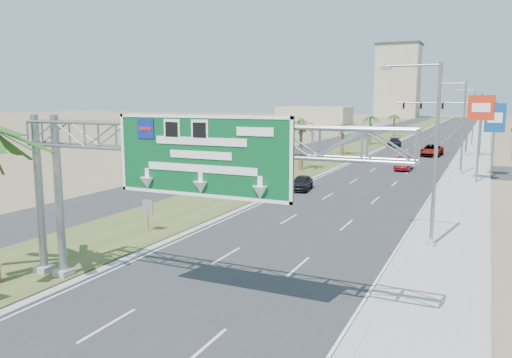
{
  "coord_description": "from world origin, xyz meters",
  "views": [
    {
      "loc": [
        9.95,
        -6.05,
        7.99
      ],
      "look_at": [
        -0.24,
        15.85,
        4.2
      ],
      "focal_mm": 35.0,
      "sensor_mm": 36.0,
      "label": 1
    }
  ],
  "objects_px": {
    "sign_gantry": "(172,152)",
    "car_far": "(394,143)",
    "car_left_lane": "(302,183)",
    "car_right_lane": "(432,150)",
    "signal_mast": "(452,123)",
    "pole_sign_blue": "(495,121)",
    "car_mid_lane": "(404,163)",
    "pole_sign_red_near": "(481,113)",
    "pole_sign_red_far": "(482,116)"
  },
  "relations": [
    {
      "from": "sign_gantry",
      "to": "car_far",
      "type": "distance_m",
      "value": 73.57
    },
    {
      "from": "car_left_lane",
      "to": "car_right_lane",
      "type": "bearing_deg",
      "value": 69.6
    },
    {
      "from": "car_far",
      "to": "signal_mast",
      "type": "bearing_deg",
      "value": -52.5
    },
    {
      "from": "car_far",
      "to": "pole_sign_blue",
      "type": "distance_m",
      "value": 35.63
    },
    {
      "from": "car_mid_lane",
      "to": "pole_sign_red_near",
      "type": "height_order",
      "value": "pole_sign_red_near"
    },
    {
      "from": "car_left_lane",
      "to": "car_right_lane",
      "type": "distance_m",
      "value": 35.58
    },
    {
      "from": "car_mid_lane",
      "to": "pole_sign_blue",
      "type": "distance_m",
      "value": 10.81
    },
    {
      "from": "car_far",
      "to": "pole_sign_red_far",
      "type": "xyz_separation_m",
      "value": [
        13.84,
        -11.01,
        5.06
      ]
    },
    {
      "from": "car_right_lane",
      "to": "pole_sign_blue",
      "type": "height_order",
      "value": "pole_sign_blue"
    },
    {
      "from": "signal_mast",
      "to": "car_mid_lane",
      "type": "height_order",
      "value": "signal_mast"
    },
    {
      "from": "signal_mast",
      "to": "pole_sign_red_near",
      "type": "xyz_separation_m",
      "value": [
        4.03,
        -25.22,
        2.02
      ]
    },
    {
      "from": "car_far",
      "to": "pole_sign_red_near",
      "type": "relative_size",
      "value": 0.6
    },
    {
      "from": "pole_sign_red_near",
      "to": "pole_sign_blue",
      "type": "xyz_separation_m",
      "value": [
        1.31,
        4.73,
        -0.93
      ]
    },
    {
      "from": "car_mid_lane",
      "to": "car_far",
      "type": "xyz_separation_m",
      "value": [
        -6.09,
        29.61,
        -0.02
      ]
    },
    {
      "from": "sign_gantry",
      "to": "pole_sign_blue",
      "type": "height_order",
      "value": "pole_sign_blue"
    },
    {
      "from": "sign_gantry",
      "to": "car_far",
      "type": "height_order",
      "value": "sign_gantry"
    },
    {
      "from": "signal_mast",
      "to": "sign_gantry",
      "type": "bearing_deg",
      "value": -95.74
    },
    {
      "from": "signal_mast",
      "to": "car_right_lane",
      "type": "relative_size",
      "value": 1.74
    },
    {
      "from": "pole_sign_blue",
      "to": "signal_mast",
      "type": "bearing_deg",
      "value": 104.6
    },
    {
      "from": "car_left_lane",
      "to": "pole_sign_red_near",
      "type": "height_order",
      "value": "pole_sign_red_near"
    },
    {
      "from": "car_mid_lane",
      "to": "car_left_lane",
      "type": "bearing_deg",
      "value": -111.5
    },
    {
      "from": "sign_gantry",
      "to": "car_far",
      "type": "bearing_deg",
      "value": 92.95
    },
    {
      "from": "car_right_lane",
      "to": "car_far",
      "type": "distance_m",
      "value": 14.59
    },
    {
      "from": "sign_gantry",
      "to": "car_right_lane",
      "type": "xyz_separation_m",
      "value": [
        3.69,
        60.75,
        -5.24
      ]
    },
    {
      "from": "car_right_lane",
      "to": "pole_sign_blue",
      "type": "relative_size",
      "value": 0.74
    },
    {
      "from": "sign_gantry",
      "to": "car_left_lane",
      "type": "distance_m",
      "value": 26.85
    },
    {
      "from": "signal_mast",
      "to": "car_far",
      "type": "distance_m",
      "value": 15.6
    },
    {
      "from": "car_far",
      "to": "pole_sign_red_far",
      "type": "height_order",
      "value": "pole_sign_red_far"
    },
    {
      "from": "sign_gantry",
      "to": "car_mid_lane",
      "type": "bearing_deg",
      "value": 86.97
    },
    {
      "from": "car_mid_lane",
      "to": "pole_sign_red_near",
      "type": "relative_size",
      "value": 0.54
    },
    {
      "from": "signal_mast",
      "to": "pole_sign_red_far",
      "type": "relative_size",
      "value": 1.38
    },
    {
      "from": "pole_sign_red_near",
      "to": "pole_sign_blue",
      "type": "height_order",
      "value": "pole_sign_red_near"
    },
    {
      "from": "car_mid_lane",
      "to": "pole_sign_red_near",
      "type": "bearing_deg",
      "value": -42.68
    },
    {
      "from": "signal_mast",
      "to": "pole_sign_red_near",
      "type": "height_order",
      "value": "pole_sign_red_near"
    },
    {
      "from": "car_left_lane",
      "to": "pole_sign_red_near",
      "type": "relative_size",
      "value": 0.45
    },
    {
      "from": "car_mid_lane",
      "to": "car_right_lane",
      "type": "bearing_deg",
      "value": 83.44
    },
    {
      "from": "car_right_lane",
      "to": "pole_sign_red_far",
      "type": "xyz_separation_m",
      "value": [
        6.37,
        1.52,
        5.01
      ]
    },
    {
      "from": "car_mid_lane",
      "to": "car_far",
      "type": "relative_size",
      "value": 0.9
    },
    {
      "from": "signal_mast",
      "to": "pole_sign_blue",
      "type": "xyz_separation_m",
      "value": [
        5.34,
        -20.49,
        1.09
      ]
    },
    {
      "from": "car_mid_lane",
      "to": "pole_sign_blue",
      "type": "relative_size",
      "value": 0.6
    },
    {
      "from": "car_left_lane",
      "to": "pole_sign_blue",
      "type": "height_order",
      "value": "pole_sign_blue"
    },
    {
      "from": "sign_gantry",
      "to": "car_left_lane",
      "type": "xyz_separation_m",
      "value": [
        -3.96,
        26.0,
        -5.38
      ]
    },
    {
      "from": "sign_gantry",
      "to": "car_mid_lane",
      "type": "xyz_separation_m",
      "value": [
        2.31,
        43.67,
        -5.27
      ]
    },
    {
      "from": "car_left_lane",
      "to": "signal_mast",
      "type": "bearing_deg",
      "value": 66.23
    },
    {
      "from": "pole_sign_red_near",
      "to": "pole_sign_blue",
      "type": "bearing_deg",
      "value": 74.47
    },
    {
      "from": "car_far",
      "to": "pole_sign_red_near",
      "type": "xyz_separation_m",
      "value": [
        14.04,
        -36.46,
        6.1
      ]
    },
    {
      "from": "car_mid_lane",
      "to": "car_far",
      "type": "bearing_deg",
      "value": 99.68
    },
    {
      "from": "pole_sign_red_near",
      "to": "pole_sign_red_far",
      "type": "xyz_separation_m",
      "value": [
        -0.2,
        25.45,
        -1.04
      ]
    },
    {
      "from": "pole_sign_blue",
      "to": "car_right_lane",
      "type": "bearing_deg",
      "value": 112.33
    },
    {
      "from": "sign_gantry",
      "to": "pole_sign_red_near",
      "type": "height_order",
      "value": "pole_sign_red_near"
    }
  ]
}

